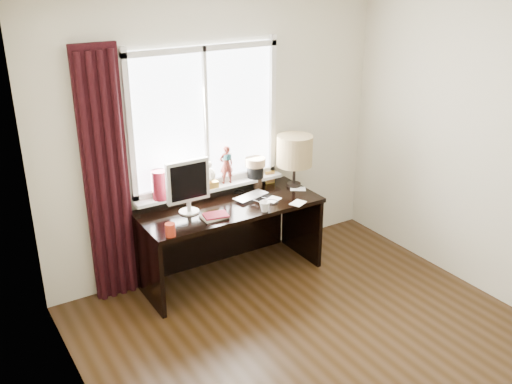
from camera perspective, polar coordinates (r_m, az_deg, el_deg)
floor at (r=4.55m, az=9.26°, el=-16.86°), size 3.50×4.00×0.00m
ceiling at (r=3.55m, az=11.96°, el=17.78°), size 3.50×4.00×0.00m
wall_back at (r=5.41m, az=-3.75°, el=5.62°), size 3.50×0.00×2.60m
wall_left at (r=3.09m, az=-14.93°, el=-8.73°), size 0.00×4.00×2.60m
laptop at (r=5.39m, az=-0.52°, el=-0.46°), size 0.39×0.30×0.03m
mug at (r=5.10m, az=0.88°, el=-1.43°), size 0.13×0.13×0.10m
red_cup at (r=4.70m, az=-8.56°, el=-3.77°), size 0.08×0.08×0.11m
window at (r=5.31m, az=-4.82°, el=5.28°), size 1.52×0.21×1.40m
curtain at (r=4.98m, az=-14.71°, el=1.17°), size 0.38×0.09×2.25m
desk at (r=5.43m, az=-3.10°, el=-3.29°), size 1.70×0.70×0.75m
monitor at (r=5.02m, az=-6.82°, el=0.86°), size 0.40×0.18×0.49m
notebook_stack at (r=5.00m, az=-4.14°, el=-2.41°), size 0.24×0.19×0.03m
brush_holder at (r=5.62m, az=0.17°, el=1.05°), size 0.09×0.09×0.25m
icon_frame at (r=5.72m, az=1.41°, el=1.47°), size 0.10×0.04×0.13m
table_lamp at (r=5.57m, az=3.89°, el=4.08°), size 0.35×0.35×0.52m
loose_papers at (r=5.42m, az=3.39°, el=-0.49°), size 0.54×0.46×0.00m
desk_cables at (r=5.38m, az=0.35°, el=-0.61°), size 0.28×0.53×0.01m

